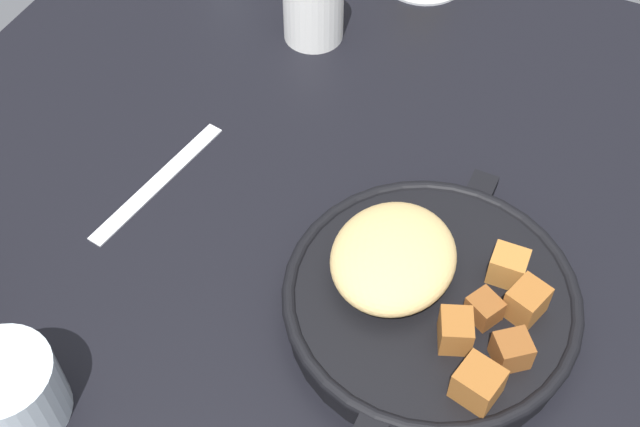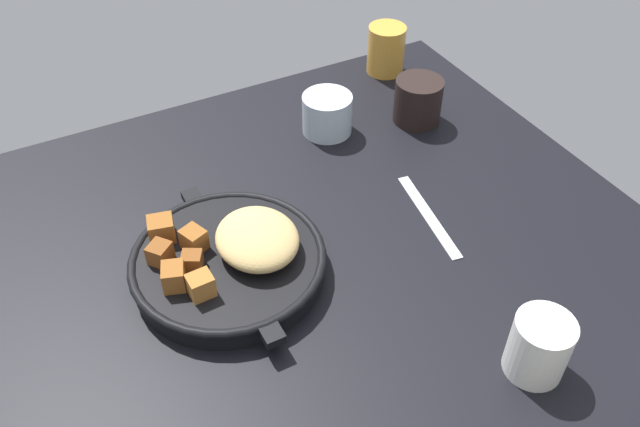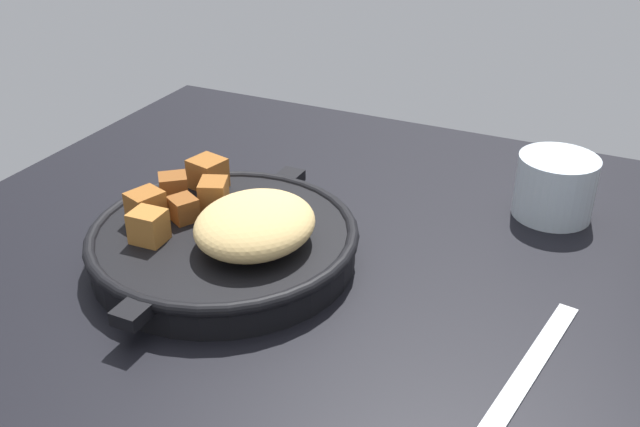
{
  "view_description": "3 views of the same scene",
  "coord_description": "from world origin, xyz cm",
  "px_view_note": "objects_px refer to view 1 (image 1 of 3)",
  "views": [
    {
      "loc": [
        -44.07,
        -20.66,
        62.14
      ],
      "look_at": [
        -1.67,
        -0.81,
        3.76
      ],
      "focal_mm": 47.56,
      "sensor_mm": 36.0,
      "label": 1
    },
    {
      "loc": [
        51.17,
        -29.14,
        63.1
      ],
      "look_at": [
        -6.36,
        1.2,
        3.5
      ],
      "focal_mm": 36.94,
      "sensor_mm": 36.0,
      "label": 2
    },
    {
      "loc": [
        43.27,
        19.96,
        36.57
      ],
      "look_at": [
        -4.91,
        -2.75,
        7.33
      ],
      "focal_mm": 40.74,
      "sensor_mm": 36.0,
      "label": 3
    }
  ],
  "objects_px": {
    "butter_knife": "(158,181)",
    "white_creamer_pitcher": "(313,7)",
    "water_glass_short": "(10,391)",
    "cast_iron_skillet": "(427,296)"
  },
  "relations": [
    {
      "from": "butter_knife",
      "to": "white_creamer_pitcher",
      "type": "distance_m",
      "value": 0.27
    },
    {
      "from": "water_glass_short",
      "to": "white_creamer_pitcher",
      "type": "xyz_separation_m",
      "value": [
        0.51,
        -0.01,
        0.01
      ]
    },
    {
      "from": "butter_knife",
      "to": "water_glass_short",
      "type": "relative_size",
      "value": 2.21
    },
    {
      "from": "water_glass_short",
      "to": "white_creamer_pitcher",
      "type": "relative_size",
      "value": 1.04
    },
    {
      "from": "cast_iron_skillet",
      "to": "water_glass_short",
      "type": "bearing_deg",
      "value": 130.64
    },
    {
      "from": "butter_knife",
      "to": "water_glass_short",
      "type": "xyz_separation_m",
      "value": [
        -0.25,
        -0.03,
        0.03
      ]
    },
    {
      "from": "cast_iron_skillet",
      "to": "water_glass_short",
      "type": "height_order",
      "value": "cast_iron_skillet"
    },
    {
      "from": "butter_knife",
      "to": "water_glass_short",
      "type": "distance_m",
      "value": 0.25
    },
    {
      "from": "cast_iron_skillet",
      "to": "water_glass_short",
      "type": "relative_size",
      "value": 3.64
    },
    {
      "from": "cast_iron_skillet",
      "to": "butter_knife",
      "type": "xyz_separation_m",
      "value": [
        0.03,
        0.29,
        -0.02
      ]
    }
  ]
}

